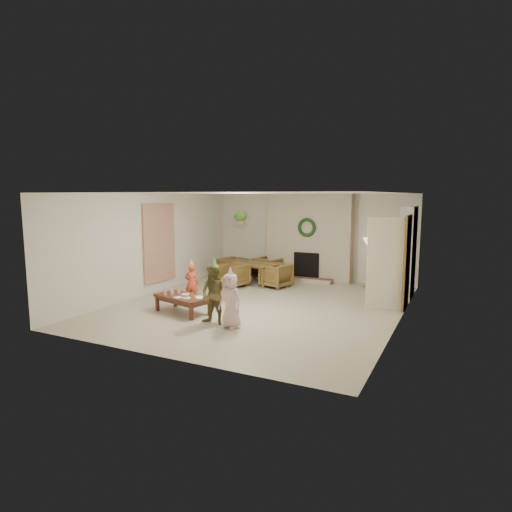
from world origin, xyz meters
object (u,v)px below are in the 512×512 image
Objects in this scene: coffee_table_top at (183,297)px; child_plaid at (214,295)px; dining_chair_right at (276,275)px; dining_table at (251,273)px; child_red at (192,283)px; dining_chair_far at (267,268)px; dining_chair_near at (233,275)px; dining_chair_left at (233,269)px; child_pink at (230,301)px.

child_plaid is (1.01, -0.39, 0.24)m from coffee_table_top.
coffee_table_top is at bearing 2.74° from dining_chair_right.
dining_table is 3.47m from coffee_table_top.
dining_table is 1.84× the size of child_red.
dining_chair_far is 1.16m from dining_chair_right.
dining_chair_near is 2.79m from coffee_table_top.
dining_table is 1.36× the size of coffee_table_top.
dining_chair_near is 0.78× the size of child_red.
dining_chair_right is at bearing 38.66° from dining_chair_near.
dining_chair_near reaches higher than coffee_table_top.
child_plaid is (1.35, -3.16, 0.26)m from dining_chair_near.
coffee_table_top is 0.89m from child_red.
dining_table is at bearing 90.00° from dining_chair_far.
dining_table is at bearing 106.67° from coffee_table_top.
dining_chair_right is 3.63m from child_plaid.
dining_chair_left is 0.58× the size of coffee_table_top.
dining_chair_far is at bearing -114.72° from child_red.
dining_chair_left is 1.00× the size of dining_chair_right.
child_red is (-1.06, -2.41, 0.13)m from dining_chair_right.
dining_table is 0.73m from dining_chair_left.
dining_chair_far reaches higher than dining_table.
child_plaid reaches higher than dining_table.
dining_table is 0.91m from dining_chair_right.
child_pink is (0.66, -3.65, 0.19)m from dining_chair_right.
coffee_table_top is at bearing -72.13° from dining_table.
dining_chair_near is 1.00× the size of dining_chair_far.
coffee_table_top is at bearing 104.80° from dining_chair_far.
dining_chair_near is at bearing -135.00° from dining_chair_left.
child_pink is at bearing -46.14° from dining_chair_near.
dining_chair_far is 4.79m from child_pink.
child_plaid is (0.96, -4.55, 0.26)m from dining_chair_far.
dining_table is 2.34× the size of dining_chair_left.
dining_chair_left is 4.46m from child_plaid.
dining_table is at bearing -90.00° from dining_chair_left.
dining_chair_far is 4.16m from coffee_table_top.
dining_chair_near and dining_chair_right have the same top height.
child_plaid reaches higher than dining_chair_right.
dining_chair_far is (0.39, 1.40, 0.00)m from dining_chair_near.
dining_chair_left is 0.78× the size of child_red.
child_plaid reaches higher than child_pink.
dining_chair_far is 0.68× the size of child_pink.
child_pink is at bearing -53.03° from dining_table.
child_pink is (2.23, -4.09, 0.19)m from dining_chair_left.
dining_chair_right is 0.68× the size of child_pink.
dining_chair_right is 3.30m from coffee_table_top.
dining_chair_left is at bearing -98.03° from child_red.
child_pink is at bearing 125.91° from child_red.
child_red is 0.87× the size of child_pink.
child_red is (-0.38, -3.35, 0.13)m from dining_chair_far.
child_pink reaches higher than coffee_table_top.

